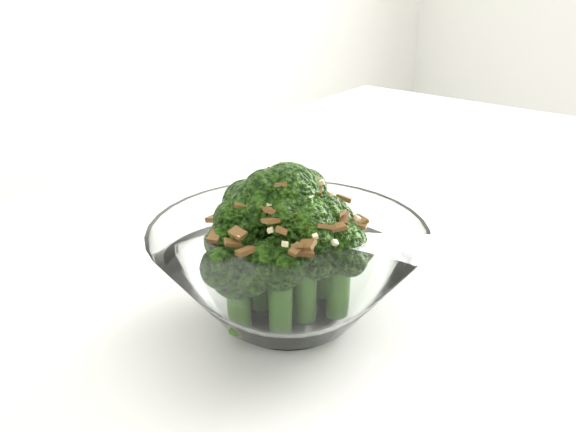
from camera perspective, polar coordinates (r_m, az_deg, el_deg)
table at (r=0.74m, az=8.77°, el=-5.38°), size 1.40×1.17×0.75m
broccoli_dish at (r=0.50m, az=-0.05°, el=-4.08°), size 0.22×0.22×0.13m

